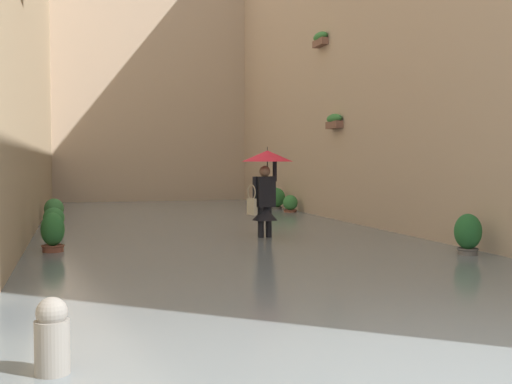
# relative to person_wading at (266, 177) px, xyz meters

# --- Properties ---
(ground_plane) EXTENTS (60.00, 60.00, 0.00)m
(ground_plane) POSITION_rel_person_wading_xyz_m (0.79, -2.07, -1.39)
(ground_plane) COLOR gray
(flood_water) EXTENTS (8.09, 26.54, 0.20)m
(flood_water) POSITION_rel_person_wading_xyz_m (0.79, -2.07, -1.29)
(flood_water) COLOR slate
(flood_water) RESTS_ON ground_plane
(building_facade_left) EXTENTS (2.04, 24.54, 11.20)m
(building_facade_left) POSITION_rel_person_wading_xyz_m (-3.76, -2.07, 4.21)
(building_facade_left) COLOR tan
(building_facade_left) RESTS_ON ground_plane
(building_facade_far) EXTENTS (10.89, 1.80, 11.56)m
(building_facade_far) POSITION_rel_person_wading_xyz_m (0.79, -13.25, 4.39)
(building_facade_far) COLOR tan
(building_facade_far) RESTS_ON ground_plane
(person_wading) EXTENTS (1.01, 1.01, 1.98)m
(person_wading) POSITION_rel_person_wading_xyz_m (0.00, 0.00, 0.00)
(person_wading) COLOR black
(person_wading) RESTS_ON ground_plane
(potted_plant_far_left) EXTENTS (0.43, 0.43, 0.71)m
(potted_plant_far_left) POSITION_rel_person_wading_xyz_m (-2.53, -5.85, -1.02)
(potted_plant_far_left) COLOR brown
(potted_plant_far_left) RESTS_ON ground_plane
(potted_plant_mid_right) EXTENTS (0.43, 0.43, 0.76)m
(potted_plant_mid_right) POSITION_rel_person_wading_xyz_m (4.04, -1.59, -0.98)
(potted_plant_mid_right) COLOR brown
(potted_plant_mid_right) RESTS_ON ground_plane
(potted_plant_far_right) EXTENTS (0.47, 0.47, 0.80)m
(potted_plant_far_right) POSITION_rel_person_wading_xyz_m (4.12, -4.22, -0.96)
(potted_plant_far_right) COLOR brown
(potted_plant_far_right) RESTS_ON ground_plane
(potted_plant_near_right) EXTENTS (0.38, 0.38, 0.85)m
(potted_plant_near_right) POSITION_rel_person_wading_xyz_m (3.97, 0.96, -0.95)
(potted_plant_near_right) COLOR brown
(potted_plant_near_right) RESTS_ON ground_plane
(potted_plant_mid_left) EXTENTS (0.61, 0.61, 0.88)m
(potted_plant_mid_left) POSITION_rel_person_wading_xyz_m (-2.45, -7.03, -0.89)
(potted_plant_mid_left) COLOR #66605B
(potted_plant_mid_left) RESTS_ON ground_plane
(potted_plant_near_left) EXTENTS (0.43, 0.43, 0.86)m
(potted_plant_near_left) POSITION_rel_person_wading_xyz_m (-2.43, 3.13, -0.91)
(potted_plant_near_left) COLOR #66605B
(potted_plant_near_left) RESTS_ON ground_plane
(mooring_bollard) EXTENTS (0.24, 0.24, 0.74)m
(mooring_bollard) POSITION_rel_person_wading_xyz_m (3.77, 7.29, -1.02)
(mooring_bollard) COLOR gray
(mooring_bollard) RESTS_ON ground_plane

